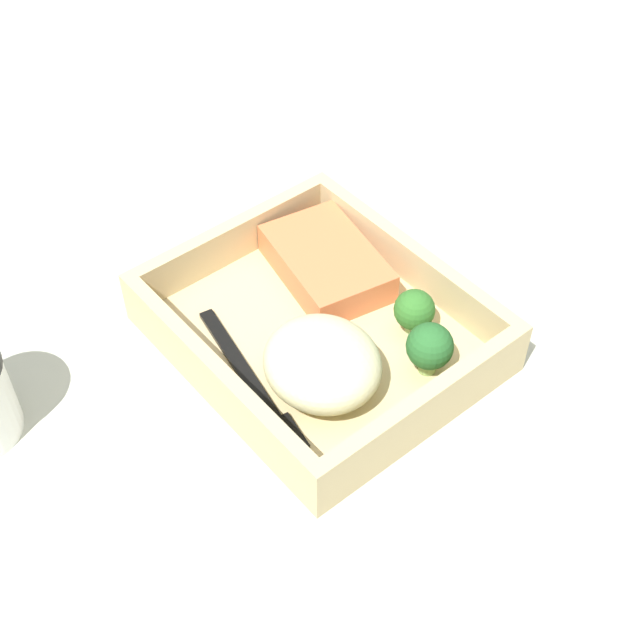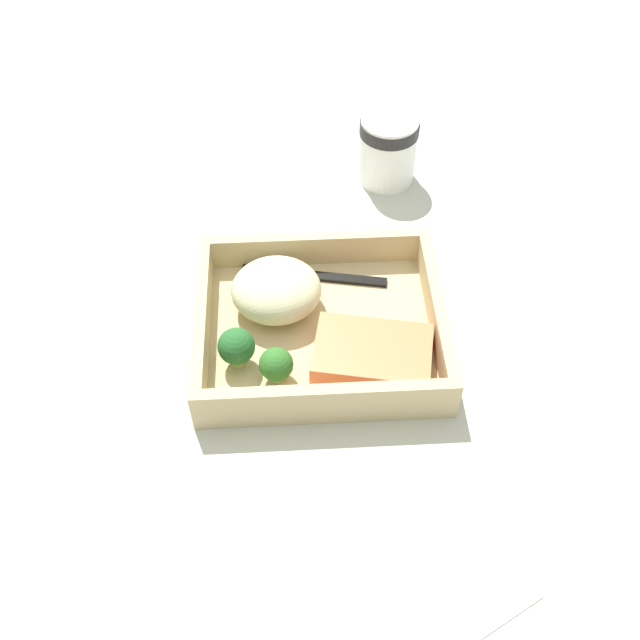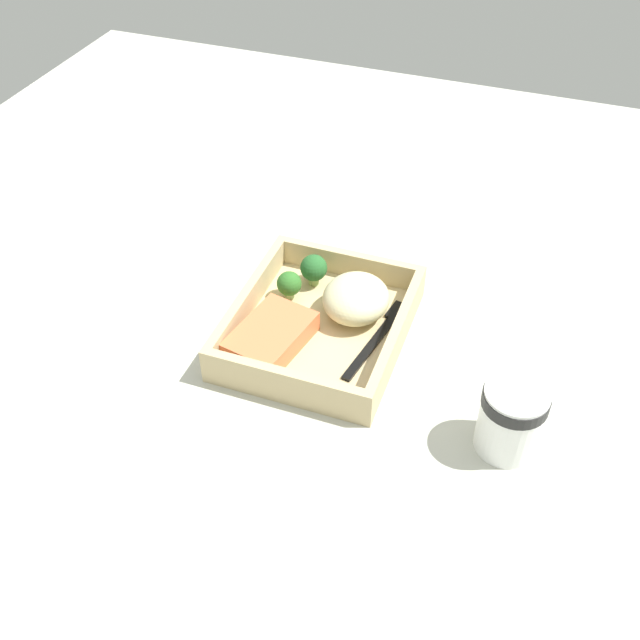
% 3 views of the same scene
% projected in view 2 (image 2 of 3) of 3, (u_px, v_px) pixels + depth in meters
% --- Properties ---
extents(ground_plane, '(1.60, 1.60, 0.02)m').
position_uv_depth(ground_plane, '(320.00, 343.00, 0.78)').
color(ground_plane, '#B9BAAB').
extents(takeout_tray, '(0.25, 0.21, 0.01)m').
position_uv_depth(takeout_tray, '(320.00, 333.00, 0.77)').
color(takeout_tray, tan).
rests_on(takeout_tray, ground_plane).
extents(tray_rim, '(0.25, 0.21, 0.04)m').
position_uv_depth(tray_rim, '(320.00, 318.00, 0.75)').
color(tray_rim, tan).
rests_on(tray_rim, takeout_tray).
extents(salmon_fillet, '(0.12, 0.09, 0.03)m').
position_uv_depth(salmon_fillet, '(372.00, 356.00, 0.72)').
color(salmon_fillet, '#E87345').
rests_on(salmon_fillet, takeout_tray).
extents(mashed_potatoes, '(0.09, 0.09, 0.05)m').
position_uv_depth(mashed_potatoes, '(276.00, 290.00, 0.76)').
color(mashed_potatoes, beige).
rests_on(mashed_potatoes, takeout_tray).
extents(broccoli_floret_1, '(0.03, 0.03, 0.04)m').
position_uv_depth(broccoli_floret_1, '(276.00, 365.00, 0.71)').
color(broccoli_floret_1, '#88A365').
rests_on(broccoli_floret_1, takeout_tray).
extents(broccoli_floret_2, '(0.04, 0.04, 0.05)m').
position_uv_depth(broccoli_floret_2, '(236.00, 347.00, 0.72)').
color(broccoli_floret_2, '#7E9D55').
rests_on(broccoli_floret_2, takeout_tray).
extents(fork, '(0.16, 0.05, 0.00)m').
position_uv_depth(fork, '(304.00, 275.00, 0.81)').
color(fork, black).
rests_on(fork, takeout_tray).
extents(paper_cup, '(0.07, 0.07, 0.09)m').
position_uv_depth(paper_cup, '(388.00, 146.00, 0.90)').
color(paper_cup, white).
rests_on(paper_cup, ground_plane).
extents(receipt_slip, '(0.14, 0.15, 0.00)m').
position_uv_depth(receipt_slip, '(451.00, 567.00, 0.62)').
color(receipt_slip, white).
rests_on(receipt_slip, ground_plane).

